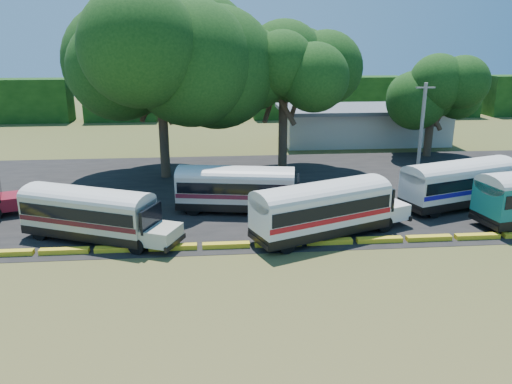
{
  "coord_description": "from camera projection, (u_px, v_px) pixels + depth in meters",
  "views": [
    {
      "loc": [
        0.87,
        -25.34,
        11.53
      ],
      "look_at": [
        3.67,
        6.0,
        1.74
      ],
      "focal_mm": 35.0,
      "sensor_mm": 36.0,
      "label": 1
    }
  ],
  "objects": [
    {
      "name": "ground",
      "position": [
        199.0,
        256.0,
        27.45
      ],
      "size": [
        160.0,
        160.0,
        0.0
      ],
      "primitive_type": "plane",
      "color": "#354818",
      "rests_on": "ground"
    },
    {
      "name": "asphalt_strip",
      "position": [
        215.0,
        191.0,
        38.95
      ],
      "size": [
        64.0,
        24.0,
        0.02
      ],
      "primitive_type": "cube",
      "color": "black",
      "rests_on": "ground"
    },
    {
      "name": "curb",
      "position": [
        200.0,
        246.0,
        28.36
      ],
      "size": [
        53.7,
        0.45,
        0.3
      ],
      "color": "yellow",
      "rests_on": "ground"
    },
    {
      "name": "terminal_building",
      "position": [
        362.0,
        124.0,
        56.91
      ],
      "size": [
        19.0,
        9.0,
        4.0
      ],
      "color": "beige",
      "rests_on": "ground"
    },
    {
      "name": "treeline_backdrop",
      "position": [
        205.0,
        99.0,
        72.21
      ],
      "size": [
        130.0,
        4.0,
        6.0
      ],
      "color": "black",
      "rests_on": "ground"
    },
    {
      "name": "bus_cream_west",
      "position": [
        91.0,
        211.0,
        29.13
      ],
      "size": [
        9.81,
        5.98,
        3.18
      ],
      "rotation": [
        0.0,
        0.0,
        -0.41
      ],
      "color": "black",
      "rests_on": "ground"
    },
    {
      "name": "bus_cream_east",
      "position": [
        239.0,
        187.0,
        33.91
      ],
      "size": [
        9.99,
        4.01,
        3.2
      ],
      "rotation": [
        0.0,
        0.0,
        -0.17
      ],
      "color": "black",
      "rests_on": "ground"
    },
    {
      "name": "bus_white_red",
      "position": [
        325.0,
        207.0,
        29.55
      ],
      "size": [
        10.54,
        6.22,
        3.4
      ],
      "rotation": [
        0.0,
        0.0,
        0.38
      ],
      "color": "black",
      "rests_on": "ground"
    },
    {
      "name": "bus_white_blue",
      "position": [
        461.0,
        181.0,
        34.82
      ],
      "size": [
        10.55,
        5.61,
        3.38
      ],
      "rotation": [
        0.0,
        0.0,
        0.32
      ],
      "color": "black",
      "rests_on": "ground"
    },
    {
      "name": "tree_west",
      "position": [
        159.0,
        49.0,
        39.9
      ],
      "size": [
        13.05,
        13.05,
        15.47
      ],
      "color": "#332919",
      "rests_on": "ground"
    },
    {
      "name": "tree_center",
      "position": [
        284.0,
        62.0,
        42.86
      ],
      "size": [
        9.52,
        9.52,
        13.06
      ],
      "color": "#332919",
      "rests_on": "ground"
    },
    {
      "name": "tree_east",
      "position": [
        433.0,
        90.0,
        48.65
      ],
      "size": [
        7.63,
        7.63,
        9.47
      ],
      "color": "#332919",
      "rests_on": "ground"
    },
    {
      "name": "utility_pole",
      "position": [
        421.0,
        130.0,
        41.52
      ],
      "size": [
        1.6,
        0.3,
        8.01
      ],
      "color": "gray",
      "rests_on": "ground"
    }
  ]
}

